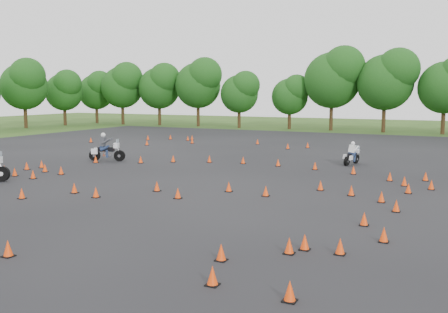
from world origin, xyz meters
TOP-DOWN VIEW (x-y plane):
  - ground at (0.00, 0.00)m, footprint 140.00×140.00m
  - asphalt_pad at (0.00, 6.00)m, footprint 62.00×62.00m
  - treeline at (3.86, 35.38)m, footprint 86.74×32.48m
  - traffic_cones at (-0.06, 5.54)m, footprint 36.96×33.05m
  - rider_grey at (-10.10, 6.90)m, footprint 2.56×1.52m
  - rider_white at (4.92, 12.32)m, footprint 1.01×2.02m

SIDE VIEW (x-z plane):
  - ground at x=0.00m, z-range 0.00..0.00m
  - asphalt_pad at x=0.00m, z-range 0.01..0.01m
  - traffic_cones at x=-0.06m, z-range 0.01..0.46m
  - rider_white at x=4.92m, z-range 0.00..1.50m
  - rider_grey at x=-10.10m, z-range 0.00..1.89m
  - treeline at x=3.86m, z-range -0.60..9.91m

